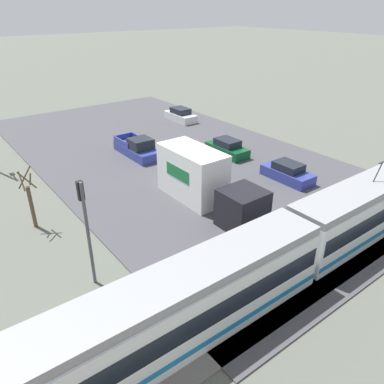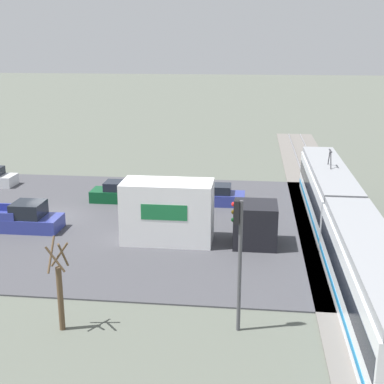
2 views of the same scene
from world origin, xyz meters
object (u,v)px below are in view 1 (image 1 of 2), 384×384
at_px(sedan_car_1, 288,173).
at_px(light_rail_tram, 298,244).
at_px(sedan_car_2, 181,115).
at_px(traffic_light_pole, 86,221).
at_px(box_truck, 203,181).
at_px(pickup_truck, 138,148).
at_px(street_tree, 31,201).
at_px(sedan_car_0, 227,148).

bearing_deg(sedan_car_1, light_rail_tram, -137.90).
height_order(sedan_car_2, traffic_light_pole, traffic_light_pole).
distance_m(box_truck, sedan_car_2, 21.05).
bearing_deg(box_truck, traffic_light_pole, 18.24).
bearing_deg(light_rail_tram, sedan_car_1, -137.90).
height_order(pickup_truck, street_tree, street_tree).
relative_size(pickup_truck, sedan_car_2, 1.24).
xyz_separation_m(traffic_light_pole, street_tree, (0.78, -7.22, -1.80)).
bearing_deg(sedan_car_0, light_rail_tram, 60.20).
bearing_deg(traffic_light_pole, sedan_car_1, -172.97).
distance_m(box_truck, pickup_truck, 10.99).
bearing_deg(box_truck, sedan_car_0, -141.85).
xyz_separation_m(box_truck, sedan_car_2, (-10.89, -17.98, -1.06)).
distance_m(light_rail_tram, sedan_car_1, 11.65).
relative_size(pickup_truck, sedan_car_1, 1.29).
relative_size(light_rail_tram, sedan_car_1, 6.72).
distance_m(pickup_truck, street_tree, 13.32).
bearing_deg(pickup_truck, traffic_light_pole, 53.04).
bearing_deg(sedan_car_2, box_truck, 58.79).
distance_m(light_rail_tram, street_tree, 16.05).
relative_size(box_truck, traffic_light_pole, 1.61).
height_order(pickup_truck, sedan_car_2, pickup_truck).
bearing_deg(sedan_car_2, light_rail_tram, 66.41).
xyz_separation_m(pickup_truck, traffic_light_pole, (10.59, 14.08, 2.87)).
height_order(sedan_car_1, sedan_car_2, sedan_car_2).
height_order(box_truck, sedan_car_1, box_truck).
distance_m(pickup_truck, sedan_car_1, 13.76).
distance_m(sedan_car_2, traffic_light_pole, 29.63).
xyz_separation_m(light_rail_tram, pickup_truck, (-1.75, -19.70, -0.94)).
xyz_separation_m(box_truck, traffic_light_pole, (9.65, 3.18, 1.86)).
bearing_deg(street_tree, sedan_car_1, 164.46).
bearing_deg(sedan_car_2, street_tree, 33.18).
relative_size(pickup_truck, traffic_light_pole, 0.97).
relative_size(pickup_truck, sedan_car_0, 1.27).
relative_size(light_rail_tram, street_tree, 7.11).
bearing_deg(box_truck, pickup_truck, -94.96).
xyz_separation_m(box_truck, pickup_truck, (-0.95, -10.90, -1.01)).
height_order(box_truck, traffic_light_pole, traffic_light_pole).
bearing_deg(light_rail_tram, traffic_light_pole, -32.47).
distance_m(sedan_car_1, sedan_car_2, 19.26).
relative_size(box_truck, sedan_car_1, 2.13).
bearing_deg(pickup_truck, street_tree, 31.09).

